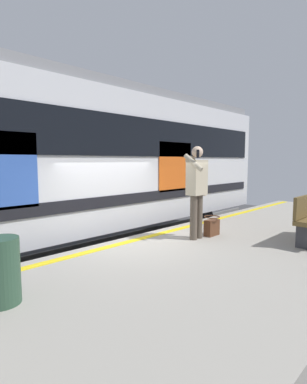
{
  "coord_description": "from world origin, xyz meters",
  "views": [
    {
      "loc": [
        4.04,
        4.55,
        2.54
      ],
      "look_at": [
        -0.39,
        0.3,
        1.9
      ],
      "focal_mm": 28.54,
      "sensor_mm": 36.0,
      "label": 1
    }
  ],
  "objects_px": {
    "passenger": "(197,185)",
    "handbag": "(212,227)",
    "trash_bin": "(1,271)",
    "train_carriage": "(70,157)"
  },
  "relations": [
    {
      "from": "passenger",
      "to": "handbag",
      "type": "height_order",
      "value": "passenger"
    },
    {
      "from": "handbag",
      "to": "trash_bin",
      "type": "relative_size",
      "value": 0.55
    },
    {
      "from": "train_carriage",
      "to": "trash_bin",
      "type": "xyz_separation_m",
      "value": [
        2.89,
        3.38,
        -1.27
      ]
    },
    {
      "from": "passenger",
      "to": "train_carriage",
      "type": "bearing_deg",
      "value": -76.31
    },
    {
      "from": "train_carriage",
      "to": "handbag",
      "type": "xyz_separation_m",
      "value": [
        -1.23,
        3.34,
        -1.45
      ]
    },
    {
      "from": "train_carriage",
      "to": "passenger",
      "type": "xyz_separation_m",
      "value": [
        -0.79,
        3.26,
        -0.57
      ]
    },
    {
      "from": "train_carriage",
      "to": "passenger",
      "type": "bearing_deg",
      "value": 103.69
    },
    {
      "from": "train_carriage",
      "to": "passenger",
      "type": "relative_size",
      "value": 7.02
    },
    {
      "from": "passenger",
      "to": "trash_bin",
      "type": "xyz_separation_m",
      "value": [
        3.69,
        0.12,
        -0.71
      ]
    },
    {
      "from": "train_carriage",
      "to": "handbag",
      "type": "distance_m",
      "value": 3.85
    }
  ]
}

